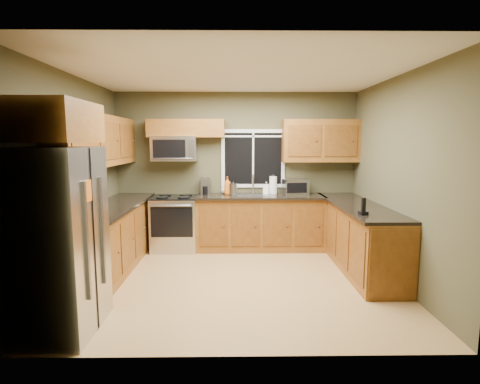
{
  "coord_description": "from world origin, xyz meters",
  "views": [
    {
      "loc": [
        -0.02,
        -4.82,
        1.85
      ],
      "look_at": [
        0.05,
        0.35,
        1.15
      ],
      "focal_mm": 28.0,
      "sensor_mm": 36.0,
      "label": 1
    }
  ],
  "objects_px": {
    "soap_bottle_c": "(225,189)",
    "soap_bottle_b": "(266,188)",
    "coffee_maker": "(205,187)",
    "soap_bottle_a": "(227,186)",
    "range": "(175,223)",
    "microwave": "(175,149)",
    "cordless_phone": "(363,210)",
    "paper_towel_roll": "(273,185)",
    "refrigerator": "(57,241)",
    "kettle": "(233,189)",
    "toaster_oven": "(295,187)"
  },
  "relations": [
    {
      "from": "soap_bottle_c",
      "to": "soap_bottle_b",
      "type": "bearing_deg",
      "value": -3.64
    },
    {
      "from": "coffee_maker",
      "to": "soap_bottle_a",
      "type": "relative_size",
      "value": 0.89
    },
    {
      "from": "soap_bottle_a",
      "to": "soap_bottle_b",
      "type": "height_order",
      "value": "soap_bottle_a"
    },
    {
      "from": "range",
      "to": "microwave",
      "type": "height_order",
      "value": "microwave"
    },
    {
      "from": "soap_bottle_a",
      "to": "cordless_phone",
      "type": "xyz_separation_m",
      "value": [
        1.73,
        -1.83,
        -0.09
      ]
    },
    {
      "from": "paper_towel_roll",
      "to": "soap_bottle_a",
      "type": "distance_m",
      "value": 0.81
    },
    {
      "from": "refrigerator",
      "to": "paper_towel_roll",
      "type": "bearing_deg",
      "value": 51.28
    },
    {
      "from": "kettle",
      "to": "refrigerator",
      "type": "bearing_deg",
      "value": -120.88
    },
    {
      "from": "microwave",
      "to": "toaster_oven",
      "type": "height_order",
      "value": "microwave"
    },
    {
      "from": "kettle",
      "to": "soap_bottle_c",
      "type": "height_order",
      "value": "kettle"
    },
    {
      "from": "coffee_maker",
      "to": "paper_towel_roll",
      "type": "bearing_deg",
      "value": 1.95
    },
    {
      "from": "toaster_oven",
      "to": "soap_bottle_c",
      "type": "relative_size",
      "value": 2.71
    },
    {
      "from": "refrigerator",
      "to": "soap_bottle_b",
      "type": "xyz_separation_m",
      "value": [
        2.27,
        2.95,
        0.15
      ]
    },
    {
      "from": "refrigerator",
      "to": "kettle",
      "type": "relative_size",
      "value": 7.43
    },
    {
      "from": "cordless_phone",
      "to": "range",
      "type": "bearing_deg",
      "value": 146.94
    },
    {
      "from": "toaster_oven",
      "to": "refrigerator",
      "type": "bearing_deg",
      "value": -133.55
    },
    {
      "from": "refrigerator",
      "to": "cordless_phone",
      "type": "height_order",
      "value": "refrigerator"
    },
    {
      "from": "range",
      "to": "cordless_phone",
      "type": "distance_m",
      "value": 3.19
    },
    {
      "from": "soap_bottle_b",
      "to": "soap_bottle_c",
      "type": "relative_size",
      "value": 1.27
    },
    {
      "from": "soap_bottle_c",
      "to": "cordless_phone",
      "type": "height_order",
      "value": "cordless_phone"
    },
    {
      "from": "coffee_maker",
      "to": "paper_towel_roll",
      "type": "distance_m",
      "value": 1.19
    },
    {
      "from": "refrigerator",
      "to": "kettle",
      "type": "xyz_separation_m",
      "value": [
        1.69,
        2.82,
        0.15
      ]
    },
    {
      "from": "toaster_oven",
      "to": "soap_bottle_a",
      "type": "distance_m",
      "value": 1.18
    },
    {
      "from": "soap_bottle_b",
      "to": "cordless_phone",
      "type": "height_order",
      "value": "cordless_phone"
    },
    {
      "from": "soap_bottle_a",
      "to": "cordless_phone",
      "type": "relative_size",
      "value": 1.45
    },
    {
      "from": "range",
      "to": "toaster_oven",
      "type": "bearing_deg",
      "value": 4.03
    },
    {
      "from": "microwave",
      "to": "coffee_maker",
      "type": "bearing_deg",
      "value": 3.78
    },
    {
      "from": "soap_bottle_a",
      "to": "soap_bottle_b",
      "type": "distance_m",
      "value": 0.68
    },
    {
      "from": "microwave",
      "to": "toaster_oven",
      "type": "bearing_deg",
      "value": 0.29
    },
    {
      "from": "paper_towel_roll",
      "to": "soap_bottle_b",
      "type": "xyz_separation_m",
      "value": [
        -0.12,
        -0.03,
        -0.05
      ]
    },
    {
      "from": "kettle",
      "to": "paper_towel_roll",
      "type": "height_order",
      "value": "paper_towel_roll"
    },
    {
      "from": "range",
      "to": "kettle",
      "type": "distance_m",
      "value": 1.16
    },
    {
      "from": "refrigerator",
      "to": "cordless_phone",
      "type": "distance_m",
      "value": 3.49
    },
    {
      "from": "microwave",
      "to": "paper_towel_roll",
      "type": "height_order",
      "value": "microwave"
    },
    {
      "from": "toaster_oven",
      "to": "kettle",
      "type": "distance_m",
      "value": 1.09
    },
    {
      "from": "microwave",
      "to": "soap_bottle_b",
      "type": "distance_m",
      "value": 1.72
    },
    {
      "from": "toaster_oven",
      "to": "soap_bottle_b",
      "type": "distance_m",
      "value": 0.51
    },
    {
      "from": "toaster_oven",
      "to": "paper_towel_roll",
      "type": "height_order",
      "value": "paper_towel_roll"
    },
    {
      "from": "microwave",
      "to": "soap_bottle_b",
      "type": "bearing_deg",
      "value": 1.55
    },
    {
      "from": "refrigerator",
      "to": "paper_towel_roll",
      "type": "relative_size",
      "value": 5.36
    },
    {
      "from": "range",
      "to": "toaster_oven",
      "type": "height_order",
      "value": "toaster_oven"
    },
    {
      "from": "paper_towel_roll",
      "to": "range",
      "type": "bearing_deg",
      "value": -172.94
    },
    {
      "from": "refrigerator",
      "to": "toaster_oven",
      "type": "height_order",
      "value": "refrigerator"
    },
    {
      "from": "soap_bottle_b",
      "to": "soap_bottle_a",
      "type": "bearing_deg",
      "value": -174.63
    },
    {
      "from": "range",
      "to": "cordless_phone",
      "type": "xyz_separation_m",
      "value": [
        2.63,
        -1.71,
        0.54
      ]
    },
    {
      "from": "refrigerator",
      "to": "kettle",
      "type": "distance_m",
      "value": 3.29
    },
    {
      "from": "cordless_phone",
      "to": "coffee_maker",
      "type": "bearing_deg",
      "value": 138.37
    },
    {
      "from": "range",
      "to": "toaster_oven",
      "type": "relative_size",
      "value": 2.08
    },
    {
      "from": "coffee_maker",
      "to": "kettle",
      "type": "xyz_separation_m",
      "value": [
        0.49,
        -0.12,
        -0.02
      ]
    },
    {
      "from": "paper_towel_roll",
      "to": "soap_bottle_a",
      "type": "relative_size",
      "value": 1.08
    }
  ]
}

